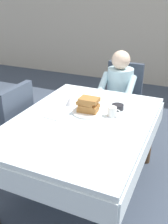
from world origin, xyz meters
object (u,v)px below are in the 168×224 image
object	(u,v)px
chair_diner	(122,96)
diner_person	(119,89)
knife_right_of_plate	(108,117)
chair_left_side	(11,124)
fork_left_of_plate	(68,110)
breakfast_stack	(88,105)
bowl_butter	(118,107)
plate_breakfast	(88,112)
cup_coffee	(112,112)
dining_table_main	(82,129)
syrup_pitcher	(70,102)
spoon_near_edge	(72,130)

from	to	relation	value
chair_diner	diner_person	world-z (taller)	diner_person
diner_person	knife_right_of_plate	size ratio (longest dim) A/B	5.60
chair_left_side	fork_left_of_plate	bearing A→B (deg)	-78.27
diner_person	breakfast_stack	xyz separation A→B (m)	(-0.02, -0.87, 0.15)
chair_left_side	bowl_butter	xyz separation A→B (m)	(0.98, 0.32, 0.23)
diner_person	chair_diner	bearing A→B (deg)	-90.00
chair_left_side	breakfast_stack	world-z (taller)	chair_left_side
diner_person	plate_breakfast	distance (m)	0.88
cup_coffee	dining_table_main	bearing A→B (deg)	-141.80
diner_person	dining_table_main	bearing A→B (deg)	89.52
dining_table_main	plate_breakfast	xyz separation A→B (m)	(-0.01, 0.14, 0.10)
chair_diner	syrup_pitcher	world-z (taller)	chair_diner
cup_coffee	syrup_pitcher	bearing A→B (deg)	172.58
cup_coffee	fork_left_of_plate	xyz separation A→B (m)	(-0.41, -0.04, -0.04)
chair_diner	cup_coffee	world-z (taller)	chair_diner
dining_table_main	diner_person	bearing A→B (deg)	89.52
diner_person	chair_left_side	world-z (taller)	diner_person
chair_left_side	spoon_near_edge	world-z (taller)	chair_left_side
fork_left_of_plate	dining_table_main	bearing A→B (deg)	-126.70
bowl_butter	spoon_near_edge	bearing A→B (deg)	-111.63
syrup_pitcher	diner_person	bearing A→B (deg)	73.15
plate_breakfast	spoon_near_edge	xyz separation A→B (m)	(0.01, -0.34, -0.01)
dining_table_main	spoon_near_edge	world-z (taller)	spoon_near_edge
breakfast_stack	spoon_near_edge	size ratio (longest dim) A/B	1.25
cup_coffee	chair_diner	bearing A→B (deg)	101.18
cup_coffee	syrup_pitcher	world-z (taller)	cup_coffee
plate_breakfast	bowl_butter	world-z (taller)	bowl_butter
spoon_near_edge	dining_table_main	bearing A→B (deg)	80.25
bowl_butter	fork_left_of_plate	world-z (taller)	bowl_butter
syrup_pitcher	knife_right_of_plate	world-z (taller)	syrup_pitcher
diner_person	syrup_pitcher	world-z (taller)	diner_person
bowl_butter	breakfast_stack	bearing A→B (deg)	-140.76
bowl_butter	fork_left_of_plate	bearing A→B (deg)	-153.88
cup_coffee	plate_breakfast	bearing A→B (deg)	-173.55
syrup_pitcher	spoon_near_edge	bearing A→B (deg)	-61.06
plate_breakfast	breakfast_stack	size ratio (longest dim) A/B	1.49
chair_diner	spoon_near_edge	size ratio (longest dim) A/B	6.20
plate_breakfast	syrup_pitcher	xyz separation A→B (m)	(-0.22, 0.08, 0.03)
fork_left_of_plate	chair_diner	bearing A→B (deg)	-16.85
diner_person	fork_left_of_plate	distance (m)	0.92
syrup_pitcher	chair_left_side	bearing A→B (deg)	-157.75
bowl_butter	knife_right_of_plate	world-z (taller)	bowl_butter
breakfast_stack	bowl_butter	xyz separation A→B (m)	(0.21, 0.18, -0.05)
cup_coffee	chair_left_side	bearing A→B (deg)	-170.53
dining_table_main	knife_right_of_plate	xyz separation A→B (m)	(0.18, 0.12, 0.09)
dining_table_main	breakfast_stack	world-z (taller)	breakfast_stack
knife_right_of_plate	spoon_near_edge	xyz separation A→B (m)	(-0.18, -0.32, 0.00)
bowl_butter	syrup_pitcher	size ratio (longest dim) A/B	1.38
fork_left_of_plate	knife_right_of_plate	distance (m)	0.38
breakfast_stack	bowl_butter	distance (m)	0.28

